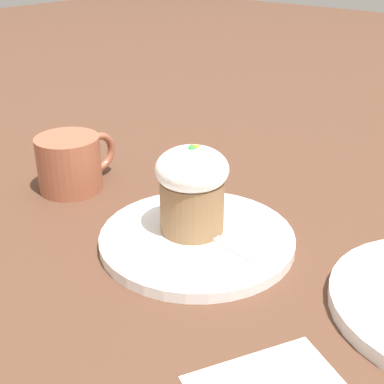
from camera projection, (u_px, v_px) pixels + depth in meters
ground_plane at (197, 244)px, 0.63m from camera, size 4.00×4.00×0.00m
dessert_plate at (197, 239)px, 0.63m from camera, size 0.23×0.23×0.01m
carrot_cake at (192, 187)px, 0.61m from camera, size 0.08×0.08×0.11m
spoon at (205, 232)px, 0.62m from camera, size 0.04×0.11×0.01m
coffee_cup at (73, 162)px, 0.75m from camera, size 0.12×0.09×0.08m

